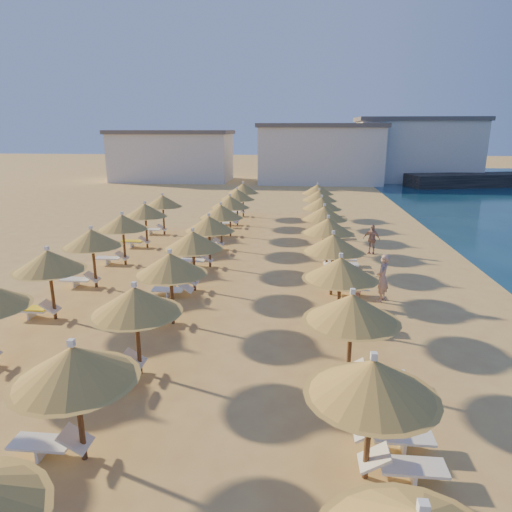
# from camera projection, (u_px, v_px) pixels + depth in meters

# --- Properties ---
(ground) EXTENTS (220.00, 220.00, 0.00)m
(ground) POSITION_uv_depth(u_px,v_px,m) (264.00, 322.00, 16.14)
(ground) COLOR #D7B25E
(ground) RESTS_ON ground
(hotel_blocks) EXTENTS (47.36, 11.81, 8.10)m
(hotel_blocks) POSITION_uv_depth(u_px,v_px,m) (311.00, 153.00, 58.91)
(hotel_blocks) COLOR white
(hotel_blocks) RESTS_ON ground
(parasol_row_east) EXTENTS (2.52, 36.87, 2.70)m
(parasol_row_east) POSITION_uv_depth(u_px,v_px,m) (333.00, 244.00, 18.24)
(parasol_row_east) COLOR brown
(parasol_row_east) RESTS_ON ground
(parasol_row_west) EXTENTS (2.52, 36.87, 2.70)m
(parasol_row_west) POSITION_uv_depth(u_px,v_px,m) (193.00, 241.00, 18.75)
(parasol_row_west) COLOR brown
(parasol_row_west) RESTS_ON ground
(parasol_row_inland) EXTENTS (2.52, 23.13, 2.70)m
(parasol_row_inland) POSITION_uv_depth(u_px,v_px,m) (92.00, 239.00, 19.14)
(parasol_row_inland) COLOR brown
(parasol_row_inland) RESTS_ON ground
(loungers) EXTENTS (13.10, 35.79, 0.66)m
(loungers) POSITION_uv_depth(u_px,v_px,m) (230.00, 284.00, 19.04)
(loungers) COLOR white
(loungers) RESTS_ON ground
(beachgoer_b) EXTENTS (0.93, 0.94, 1.53)m
(beachgoer_b) POSITION_uv_depth(u_px,v_px,m) (355.00, 288.00, 17.27)
(beachgoer_b) COLOR tan
(beachgoer_b) RESTS_ON ground
(beachgoer_c) EXTENTS (1.02, 0.80, 1.61)m
(beachgoer_c) POSITION_uv_depth(u_px,v_px,m) (372.00, 239.00, 24.87)
(beachgoer_c) COLOR tan
(beachgoer_c) RESTS_ON ground
(beachgoer_a) EXTENTS (0.71, 0.83, 1.92)m
(beachgoer_a) POSITION_uv_depth(u_px,v_px,m) (382.00, 278.00, 17.87)
(beachgoer_a) COLOR tan
(beachgoer_a) RESTS_ON ground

